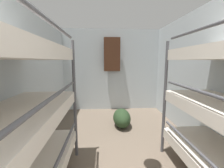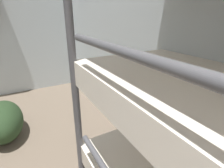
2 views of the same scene
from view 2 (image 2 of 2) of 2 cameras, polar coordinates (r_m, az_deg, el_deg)
The scene contains 2 objects.
wall_right at distance 1.29m, azimuth 22.14°, elevation 16.94°, with size 0.06×4.67×2.27m.
duffel_bag at distance 2.17m, azimuth -31.89°, elevation -10.17°, with size 0.37×0.63×0.37m.
Camera 2 is at (0.39, 1.45, 1.21)m, focal length 28.00 mm.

